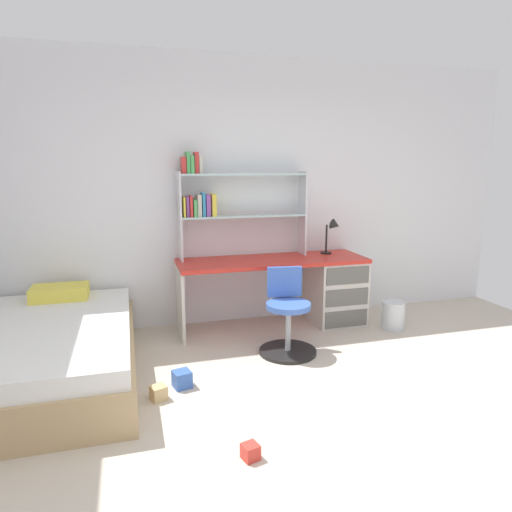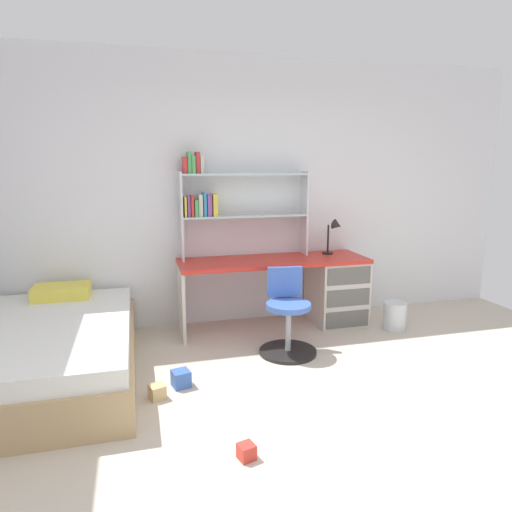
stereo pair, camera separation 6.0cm
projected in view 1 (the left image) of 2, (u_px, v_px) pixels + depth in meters
The scene contains 11 objects.
ground_plane at pixel (359, 456), 2.69m from camera, with size 6.10×6.07×0.02m, color beige.
room_shell at pixel (121, 206), 3.29m from camera, with size 6.10×6.07×2.77m.
desk at pixel (318, 286), 4.87m from camera, with size 1.94×0.61×0.73m.
bookshelf_hutch at pixel (224, 198), 4.60m from camera, with size 1.33×0.22×1.08m.
desk_lamp at pixel (333, 231), 4.90m from camera, with size 0.20×0.17×0.38m.
swivel_chair at pixel (287, 321), 4.11m from camera, with size 0.52×0.52×0.76m.
bed_platform at pixel (50, 353), 3.58m from camera, with size 1.28×2.01×0.58m.
waste_bin at pixel (393, 315), 4.72m from camera, with size 0.23×0.23×0.29m, color silver.
toy_block_blue_0 at pixel (182, 379), 3.49m from camera, with size 0.13×0.13×0.13m, color #3860B7.
toy_block_red_1 at pixel (250, 452), 2.64m from camera, with size 0.09×0.09×0.09m, color red.
toy_block_natural_2 at pixel (159, 393), 3.30m from camera, with size 0.11×0.11×0.11m, color tan.
Camera 1 is at (-1.24, -2.15, 1.68)m, focal length 31.91 mm.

